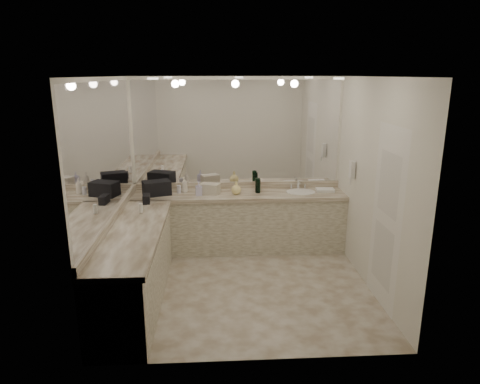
{
  "coord_description": "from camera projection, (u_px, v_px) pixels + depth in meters",
  "views": [
    {
      "loc": [
        -0.33,
        -4.98,
        2.63
      ],
      "look_at": [
        -0.02,
        0.4,
        1.14
      ],
      "focal_mm": 32.0,
      "sensor_mm": 36.0,
      "label": 1
    }
  ],
  "objects": [
    {
      "name": "amenity_bottle_1",
      "position": [
        179.0,
        189.0,
        6.42
      ],
      "size": [
        0.06,
        0.06,
        0.12
      ],
      "primitive_type": "cylinder",
      "color": "silver",
      "rests_on": "vanity_back_top"
    },
    {
      "name": "cream_cosmetic_case",
      "position": [
        210.0,
        189.0,
        6.38
      ],
      "size": [
        0.32,
        0.26,
        0.16
      ],
      "primitive_type": "cube",
      "rotation": [
        0.0,
        0.0,
        -0.38
      ],
      "color": "beige",
      "rests_on": "vanity_back_top"
    },
    {
      "name": "amenity_bottle_2",
      "position": [
        157.0,
        190.0,
        6.46
      ],
      "size": [
        0.05,
        0.05,
        0.06
      ],
      "primitive_type": "cylinder",
      "color": "#3F3F4C",
      "rests_on": "vanity_back_top"
    },
    {
      "name": "backsplash_back",
      "position": [
        237.0,
        185.0,
        6.68
      ],
      "size": [
        3.2,
        0.04,
        0.1
      ],
      "primitive_type": "cube",
      "color": "beige",
      "rests_on": "vanity_back_top"
    },
    {
      "name": "door",
      "position": [
        386.0,
        218.0,
        4.84
      ],
      "size": [
        0.02,
        0.82,
        2.1
      ],
      "primitive_type": "cube",
      "color": "white",
      "rests_on": "wall_right"
    },
    {
      "name": "hand_towel",
      "position": [
        325.0,
        190.0,
        6.52
      ],
      "size": [
        0.28,
        0.19,
        0.04
      ],
      "primitive_type": "cube",
      "rotation": [
        0.0,
        0.0,
        -0.06
      ],
      "color": "white",
      "rests_on": "vanity_back_top"
    },
    {
      "name": "green_bottle_2",
      "position": [
        258.0,
        185.0,
        6.48
      ],
      "size": [
        0.07,
        0.07,
        0.2
      ],
      "primitive_type": "cylinder",
      "color": "#124524",
      "rests_on": "vanity_back_top"
    },
    {
      "name": "wall_left",
      "position": [
        109.0,
        190.0,
        5.08
      ],
      "size": [
        0.02,
        3.0,
        2.6
      ],
      "primitive_type": "cube",
      "color": "silver",
      "rests_on": "floor"
    },
    {
      "name": "vanity_back_top",
      "position": [
        238.0,
        195.0,
        6.43
      ],
      "size": [
        3.2,
        0.64,
        0.06
      ],
      "primitive_type": "cube",
      "color": "beige",
      "rests_on": "vanity_back_base"
    },
    {
      "name": "black_toiletry_bag",
      "position": [
        157.0,
        188.0,
        6.31
      ],
      "size": [
        0.45,
        0.36,
        0.22
      ],
      "primitive_type": "cube",
      "rotation": [
        0.0,
        0.0,
        0.35
      ],
      "color": "black",
      "rests_on": "vanity_back_top"
    },
    {
      "name": "lotion_left",
      "position": [
        141.0,
        209.0,
        5.48
      ],
      "size": [
        0.05,
        0.05,
        0.12
      ],
      "primitive_type": "cylinder",
      "color": "white",
      "rests_on": "vanity_left_top"
    },
    {
      "name": "amenity_bottle_4",
      "position": [
        154.0,
        191.0,
        6.41
      ],
      "size": [
        0.05,
        0.05,
        0.07
      ],
      "primitive_type": "cylinder",
      "color": "silver",
      "rests_on": "vanity_back_top"
    },
    {
      "name": "green_bottle_0",
      "position": [
        258.0,
        186.0,
        6.42
      ],
      "size": [
        0.07,
        0.07,
        0.2
      ],
      "primitive_type": "cylinder",
      "color": "#124524",
      "rests_on": "vanity_back_top"
    },
    {
      "name": "ceiling",
      "position": [
        244.0,
        77.0,
        4.82
      ],
      "size": [
        3.2,
        3.2,
        0.0
      ],
      "primitive_type": "plane",
      "color": "white",
      "rests_on": "floor"
    },
    {
      "name": "soap_bottle_b",
      "position": [
        199.0,
        189.0,
        6.28
      ],
      "size": [
        0.1,
        0.11,
        0.21
      ],
      "primitive_type": "imported",
      "rotation": [
        0.0,
        0.0,
        0.11
      ],
      "color": "silver",
      "rests_on": "vanity_back_top"
    },
    {
      "name": "vanity_left_base",
      "position": [
        135.0,
        268.0,
        5.04
      ],
      "size": [
        0.6,
        2.4,
        0.84
      ],
      "primitive_type": "cube",
      "color": "beige",
      "rests_on": "floor"
    },
    {
      "name": "mirror_left",
      "position": [
        107.0,
        150.0,
        4.95
      ],
      "size": [
        0.01,
        2.92,
        1.55
      ],
      "primitive_type": "cube",
      "color": "white",
      "rests_on": "wall_left"
    },
    {
      "name": "faucet",
      "position": [
        298.0,
        184.0,
        6.66
      ],
      "size": [
        0.24,
        0.16,
        0.14
      ],
      "primitive_type": "cube",
      "color": "silver",
      "rests_on": "vanity_back_top"
    },
    {
      "name": "mirror_back",
      "position": [
        237.0,
        132.0,
        6.47
      ],
      "size": [
        3.12,
        0.01,
        1.55
      ],
      "primitive_type": "cube",
      "color": "white",
      "rests_on": "wall_back"
    },
    {
      "name": "wall_back",
      "position": [
        237.0,
        163.0,
        6.61
      ],
      "size": [
        3.2,
        0.02,
        2.6
      ],
      "primitive_type": "cube",
      "color": "silver",
      "rests_on": "floor"
    },
    {
      "name": "floor",
      "position": [
        243.0,
        285.0,
        5.51
      ],
      "size": [
        3.2,
        3.2,
        0.0
      ],
      "primitive_type": "plane",
      "color": "beige",
      "rests_on": "ground"
    },
    {
      "name": "backsplash_left",
      "position": [
        113.0,
        218.0,
        5.17
      ],
      "size": [
        0.04,
        3.0,
        0.1
      ],
      "primitive_type": "cube",
      "color": "beige",
      "rests_on": "vanity_left_top"
    },
    {
      "name": "green_bottle_1",
      "position": [
        257.0,
        185.0,
        6.44
      ],
      "size": [
        0.07,
        0.07,
        0.22
      ],
      "primitive_type": "cylinder",
      "color": "#124524",
      "rests_on": "vanity_back_top"
    },
    {
      "name": "amenity_bottle_0",
      "position": [
        150.0,
        192.0,
        6.29
      ],
      "size": [
        0.07,
        0.07,
        0.11
      ],
      "primitive_type": "cylinder",
      "color": "#F2D84C",
      "rests_on": "vanity_back_top"
    },
    {
      "name": "amenity_bottle_5",
      "position": [
        259.0,
        187.0,
        6.55
      ],
      "size": [
        0.05,
        0.05,
        0.12
      ],
      "primitive_type": "cylinder",
      "color": "#E57F66",
      "rests_on": "vanity_back_top"
    },
    {
      "name": "vanity_left_top",
      "position": [
        134.0,
        232.0,
        4.92
      ],
      "size": [
        0.64,
        2.42,
        0.06
      ],
      "primitive_type": "cube",
      "color": "beige",
      "rests_on": "vanity_left_base"
    },
    {
      "name": "vanity_back_base",
      "position": [
        238.0,
        223.0,
        6.56
      ],
      "size": [
        3.2,
        0.6,
        0.84
      ],
      "primitive_type": "cube",
      "color": "beige",
      "rests_on": "floor"
    },
    {
      "name": "black_bag_spill",
      "position": [
        146.0,
        199.0,
        5.93
      ],
      "size": [
        0.12,
        0.22,
        0.11
      ],
      "primitive_type": "cube",
      "rotation": [
        0.0,
        0.0,
        0.11
      ],
      "color": "black",
      "rests_on": "vanity_left_top"
    },
    {
      "name": "soap_bottle_a",
      "position": [
        185.0,
        185.0,
        6.44
      ],
      "size": [
        0.1,
        0.1,
        0.24
      ],
      "primitive_type": "imported",
      "rotation": [
        0.0,
        0.0,
        -0.03
      ],
      "color": "silver",
      "rests_on": "vanity_back_top"
    },
    {
      "name": "sink",
      "position": [
        301.0,
        192.0,
        6.48
      ],
      "size": [
        0.44,
        0.44,
        0.03
      ],
      "primitive_type": "cylinder",
      "color": "white",
      "rests_on": "vanity_back_top"
    },
    {
      "name": "wall_right",
      "position": [
        373.0,
        186.0,
        5.26
      ],
      "size": [
        0.02,
        3.0,
        2.6
      ],
      "primitive_type": "cube",
      "color": "silver",
      "rests_on": "floor"
    },
    {
      "name": "amenity_bottle_3",
      "position": [
        259.0,
        189.0,
        6.49
      ],
      "size": [
        0.04,
        0.04,
        0.08
      ],
      "primitive_type": "cylinder",
      "color": "white",
      "rests_on": "vanity_back_top"
    },
    {
      "name": "wall_phone",
      "position": [
        352.0,
        170.0,
        5.91
      ],
      "size": [
        0.06,
        0.1,
        0.24
      ],
      "primitive_type": "cube",
      "color": "white",
      "rests_on": "wall_right"
    },
    {
      "name": "soap_bottle_c",
      "position": [
        236.0,
        188.0,
        6.35
      ],
      "size": [
        0.17,
        0.17,
        0.19
      ],
      "primitive_type": "imported",
      "rotation": [
        0.0,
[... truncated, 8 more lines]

